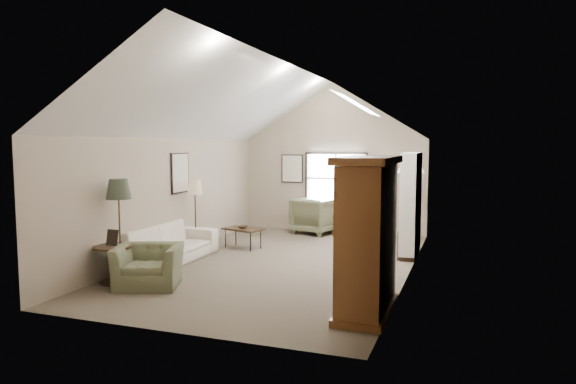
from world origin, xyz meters
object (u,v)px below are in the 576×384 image
(armoire, at_px, (367,236))
(coffee_table, at_px, (243,238))
(side_table, at_px, (113,265))
(sofa, at_px, (166,244))
(armchair_near, at_px, (148,266))
(armchair_far, at_px, (315,216))
(side_chair, at_px, (342,212))

(armoire, height_order, coffee_table, armoire)
(coffee_table, height_order, side_table, side_table)
(sofa, relative_size, armchair_near, 2.46)
(armchair_far, bearing_deg, side_table, 89.45)
(armoire, xyz_separation_m, armchair_far, (-2.53, 5.97, -0.63))
(coffee_table, bearing_deg, armchair_near, -92.94)
(coffee_table, bearing_deg, side_chair, 56.44)
(sofa, bearing_deg, side_table, -179.92)
(sofa, relative_size, coffee_table, 2.90)
(sofa, distance_m, armchair_far, 4.69)
(armchair_near, relative_size, side_chair, 0.91)
(armchair_near, xyz_separation_m, coffee_table, (0.17, 3.41, -0.11))
(armchair_near, bearing_deg, side_chair, 52.26)
(sofa, height_order, armchair_far, armchair_far)
(armoire, distance_m, coffee_table, 5.07)
(armoire, relative_size, armchair_near, 2.08)
(armoire, xyz_separation_m, sofa, (-4.38, 1.66, -0.72))
(side_table, bearing_deg, armoire, -0.80)
(side_table, height_order, side_chair, side_chair)
(coffee_table, bearing_deg, armoire, -44.93)
(armoire, distance_m, armchair_far, 6.52)
(sofa, distance_m, side_table, 1.60)
(armchair_far, distance_m, side_chair, 0.72)
(coffee_table, xyz_separation_m, side_table, (-0.84, -3.47, 0.10))
(sofa, xyz_separation_m, armchair_far, (1.85, 4.31, 0.09))
(armoire, distance_m, side_chair, 6.39)
(armchair_near, xyz_separation_m, armchair_far, (1.18, 5.85, 0.13))
(side_table, xyz_separation_m, side_chair, (2.55, 6.04, 0.25))
(coffee_table, relative_size, side_table, 1.38)
(armchair_far, height_order, coffee_table, armchair_far)
(armchair_near, bearing_deg, armchair_far, 58.32)
(coffee_table, distance_m, side_chair, 3.10)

